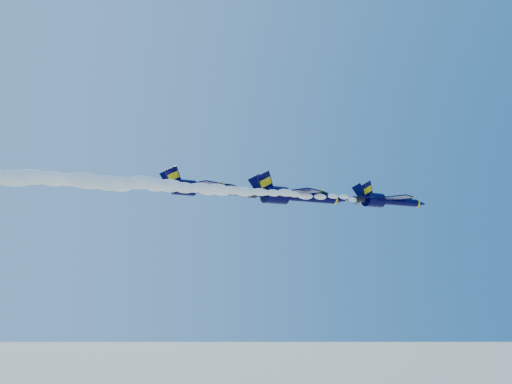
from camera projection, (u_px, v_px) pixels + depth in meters
name	position (u px, v px, depth m)	size (l,w,h in m)	color
jet_lead	(388.00, 201.00, 88.91)	(16.45, 13.49, 6.11)	black
smoke_trail_jet_lead	(235.00, 190.00, 75.13)	(46.00, 2.10, 1.89)	white
jet_second	(295.00, 196.00, 86.57)	(19.83, 16.27, 7.37)	black
smoke_trail_jet_second	(110.00, 184.00, 72.12)	(46.00, 2.53, 2.27)	white
jet_third	(203.00, 188.00, 93.03)	(19.22, 15.76, 7.14)	black
smoke_trail_jet_third	(19.00, 176.00, 78.71)	(46.00, 2.45, 2.20)	white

